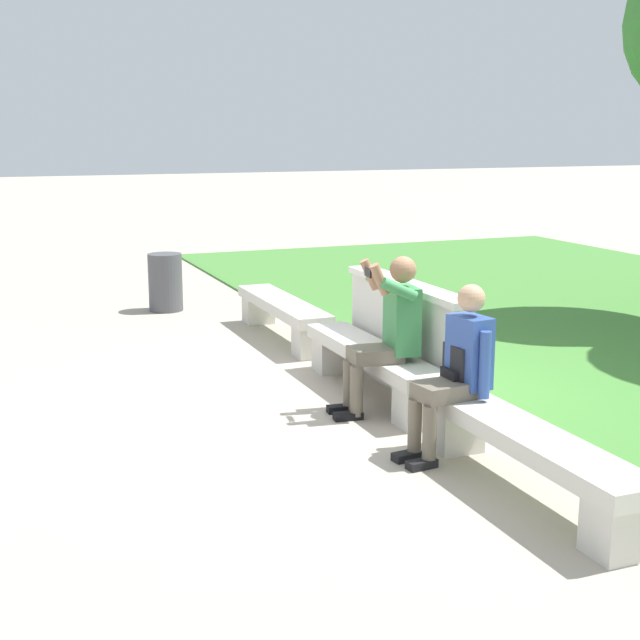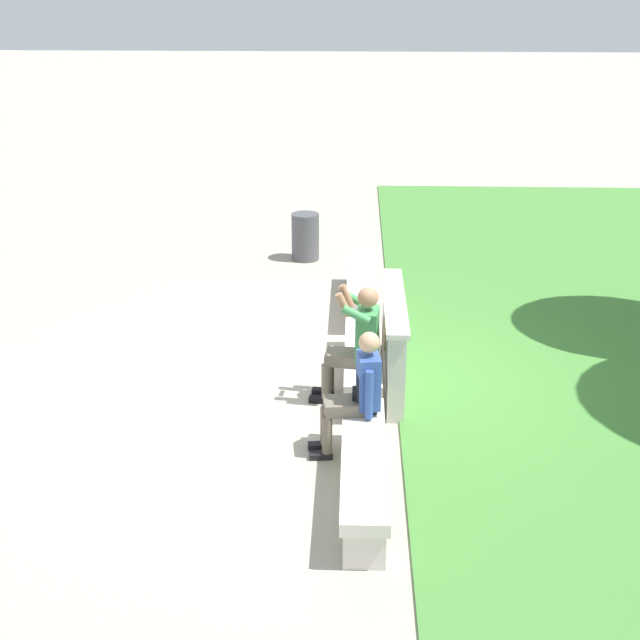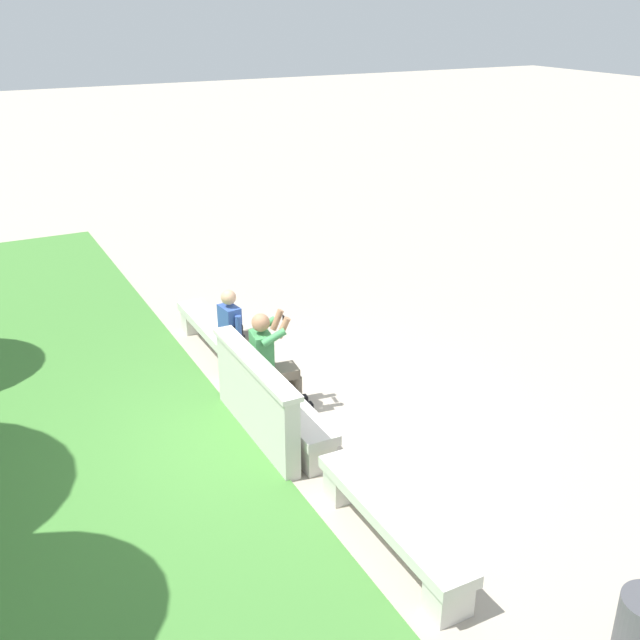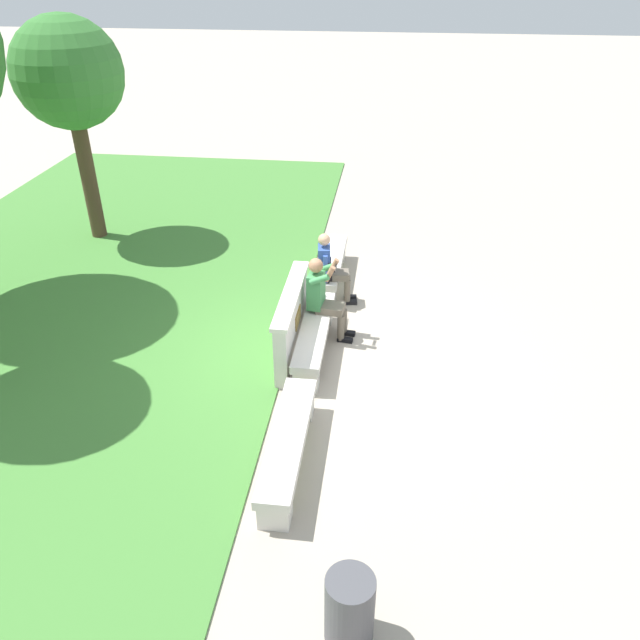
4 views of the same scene
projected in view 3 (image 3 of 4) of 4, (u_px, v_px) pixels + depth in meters
ground_plane at (283, 429)px, 8.94m from camera, size 80.00×80.00×0.00m
bench_main at (391, 522)px, 6.88m from camera, size 2.15×0.40×0.45m
bench_near at (283, 407)px, 8.82m from camera, size 2.15×0.40×0.45m
bench_mid at (214, 334)px, 10.76m from camera, size 2.15×0.40×0.45m
backrest_wall_with_plaque at (256, 398)px, 8.59m from camera, size 2.05×0.24×1.01m
person_photographer at (271, 357)px, 9.08m from camera, size 0.50×0.75×1.32m
person_distant at (237, 330)px, 9.99m from camera, size 0.48×0.70×1.26m
backpack at (233, 336)px, 9.92m from camera, size 0.28×0.24×0.43m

